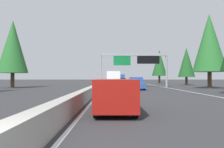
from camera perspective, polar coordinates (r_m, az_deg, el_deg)
name	(u,v)px	position (r m, az deg, el deg)	size (l,w,h in m)	color
ground_plane	(106,84)	(63.02, -1.63, -2.57)	(320.00, 320.00, 0.00)	#2D2D30
median_barrier	(106,81)	(83.01, -1.47, -1.88)	(180.00, 0.56, 0.90)	#9E9B93
shoulder_stripe_right	(142,83)	(73.65, 7.58, -2.33)	(160.00, 0.16, 0.01)	silver
shoulder_stripe_median	(107,83)	(73.01, -1.23, -2.35)	(160.00, 0.16, 0.01)	silver
sign_gantry_overhead	(135,60)	(42.12, 5.83, 3.56)	(0.50, 12.68, 6.39)	gray
minivan_far_left	(115,94)	(11.52, 0.80, -5.03)	(5.00, 1.95, 1.69)	maroon
pickup_near_right	(136,83)	(34.02, 6.26, -2.40)	(5.60, 2.00, 1.86)	#1E4793
sedan_mid_center	(135,81)	(68.72, 5.82, -1.87)	(4.40, 1.80, 1.47)	#2D6B38
bus_mid_right	(121,78)	(92.75, 2.28, -1.00)	(11.50, 2.55, 3.10)	#1E4793
box_truck_far_right	(113,79)	(43.34, 0.35, -1.17)	(8.50, 2.40, 2.95)	white
sedan_far_center	(120,80)	(108.20, 1.98, -1.54)	(4.40, 1.80, 1.47)	#AD931E
sedan_distant_b	(112,80)	(132.62, -0.13, -1.44)	(4.40, 1.80, 1.47)	slate
minivan_distant_a	(122,80)	(72.74, 2.65, -1.61)	(5.00, 1.95, 1.69)	black
conifer_right_near	(209,43)	(41.17, 23.63, 7.34)	(5.54, 5.54, 12.59)	#4C3823
conifer_right_mid	(186,62)	(55.52, 18.49, 2.82)	(3.90, 3.90, 8.87)	#4C3823
conifer_right_far	(159,63)	(73.83, 12.00, 2.81)	(4.78, 4.78, 10.87)	#4C3823
conifer_left_near	(13,47)	(43.22, -24.05, 6.42)	(5.26, 5.26, 11.95)	#4C3823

